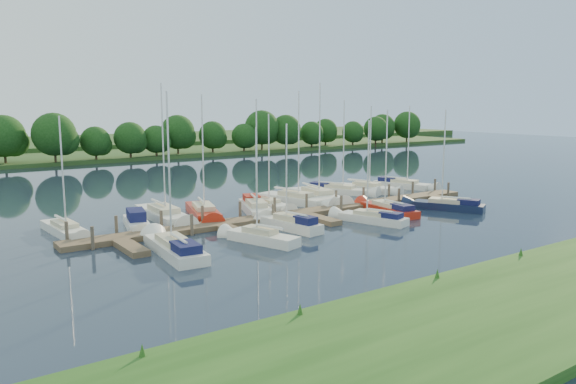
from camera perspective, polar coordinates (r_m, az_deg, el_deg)
ground at (r=42.60m, az=7.57°, el=-4.17°), size 260.00×260.00×0.00m
near_bank at (r=33.04m, az=26.91°, el=-8.56°), size 90.00×10.00×0.50m
dock at (r=48.05m, az=1.67°, el=-2.33°), size 40.00×6.00×0.40m
mooring_pilings at (r=48.86m, az=0.89°, el=-1.66°), size 38.24×2.84×2.00m
far_shore at (r=109.53m, az=-20.05°, el=3.61°), size 180.00×30.00×0.60m
distant_hill at (r=133.74m, az=-22.88°, el=4.52°), size 220.00×40.00×1.40m
treeline at (r=95.80m, az=-20.08°, el=5.25°), size 146.60×10.13×8.26m
sailboat_n_0 at (r=45.00m, az=-21.68°, el=-3.68°), size 2.12×7.18×9.09m
motorboat at (r=45.40m, az=-15.11°, el=-3.11°), size 2.60×5.58×1.80m
sailboat_n_2 at (r=47.99m, az=-12.44°, el=-2.46°), size 2.44×9.19×11.68m
sailboat_n_3 at (r=48.77m, az=-8.54°, el=-2.17°), size 3.98×8.52×10.77m
sailboat_n_4 at (r=49.76m, az=-3.25°, el=-1.78°), size 4.22×8.05×10.44m
sailboat_n_5 at (r=52.10m, az=-2.06°, el=-1.36°), size 1.70×7.05×9.01m
sailboat_n_6 at (r=54.28m, az=0.85°, el=-0.92°), size 3.87×8.81×11.20m
sailboat_n_7 at (r=56.13m, az=3.03°, el=-0.59°), size 3.22×9.53×12.06m
sailboat_n_8 at (r=60.71m, az=5.27°, el=0.14°), size 5.09×7.86×10.29m
sailboat_n_9 at (r=62.01m, az=8.05°, el=0.25°), size 3.98×7.51×9.74m
sailboat_n_10 at (r=65.62m, az=11.70°, el=0.66°), size 3.80×7.62×9.69m
sailboat_s_0 at (r=37.32m, az=-11.53°, el=-5.67°), size 2.65×8.56×10.81m
sailboat_s_1 at (r=39.43m, az=-2.87°, el=-4.76°), size 3.20×6.43×8.45m
sailboat_s_2 at (r=43.34m, az=0.22°, el=-3.40°), size 2.32×6.53×8.56m
sailboat_s_3 at (r=46.40m, az=8.41°, el=-2.70°), size 3.28×6.74×8.63m
sailboat_s_4 at (r=50.51m, az=10.08°, el=-1.77°), size 2.48×7.45×9.43m
sailboat_s_5 at (r=53.32m, az=15.76°, el=-1.40°), size 4.57×7.11×9.44m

